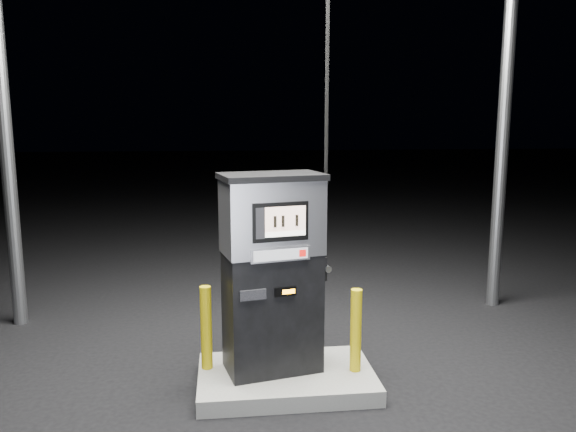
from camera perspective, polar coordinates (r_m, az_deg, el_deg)
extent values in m
plane|color=black|center=(5.41, -0.19, -16.89)|extent=(80.00, 80.00, 0.00)
cube|color=slate|center=(5.38, -0.19, -16.18)|extent=(1.60, 1.00, 0.15)
cylinder|color=gray|center=(7.23, -26.79, 7.33)|extent=(0.16, 0.16, 4.50)
cylinder|color=gray|center=(7.68, 21.00, 7.81)|extent=(0.16, 0.16, 4.50)
cube|color=black|center=(5.19, -1.63, -9.67)|extent=(0.92, 0.65, 1.10)
cube|color=silver|center=(4.97, -1.67, -0.06)|extent=(0.94, 0.67, 0.66)
cube|color=black|center=(4.92, -1.69, 4.04)|extent=(0.98, 0.71, 0.05)
cube|color=black|center=(4.73, -0.76, -0.61)|extent=(0.49, 0.13, 0.33)
cube|color=beige|center=(4.72, -0.25, -0.29)|extent=(0.35, 0.08, 0.21)
cube|color=white|center=(4.75, -0.25, -1.81)|extent=(0.35, 0.08, 0.04)
cube|color=silver|center=(4.79, -0.76, -3.93)|extent=(0.52, 0.14, 0.12)
cube|color=#A5A8AD|center=(4.77, -0.70, -3.97)|extent=(0.47, 0.10, 0.09)
cube|color=red|center=(4.83, 1.49, -3.79)|extent=(0.06, 0.02, 0.06)
cube|color=black|center=(4.89, -0.26, -7.69)|extent=(0.19, 0.06, 0.08)
cube|color=orange|center=(4.89, 0.07, -7.69)|extent=(0.11, 0.03, 0.04)
cube|color=black|center=(4.81, -3.57, -8.01)|extent=(0.23, 0.07, 0.09)
cube|color=black|center=(5.23, 3.22, -5.25)|extent=(0.12, 0.17, 0.22)
cylinder|color=gray|center=(5.25, 3.76, -5.20)|extent=(0.10, 0.20, 0.06)
cylinder|color=black|center=(5.02, 3.95, 11.07)|extent=(0.04, 0.04, 2.73)
cylinder|color=gold|center=(5.31, -8.31, -11.16)|extent=(0.11, 0.11, 0.78)
cylinder|color=gold|center=(5.24, 6.90, -11.46)|extent=(0.11, 0.11, 0.77)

